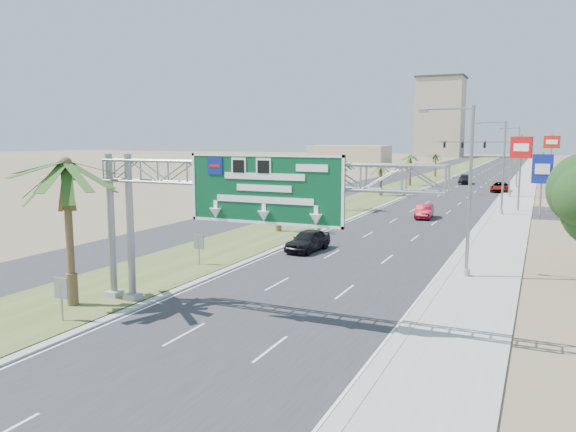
% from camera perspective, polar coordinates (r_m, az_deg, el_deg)
% --- Properties ---
extents(ground, '(600.00, 600.00, 0.00)m').
position_cam_1_polar(ground, '(18.19, -18.27, -19.10)').
color(ground, '#8C7A59').
rests_on(ground, ground).
extents(road, '(12.00, 300.00, 0.02)m').
position_cam_1_polar(road, '(122.55, 19.09, 3.63)').
color(road, '#28282B').
rests_on(road, ground).
extents(sidewalk_right, '(4.00, 300.00, 0.10)m').
position_cam_1_polar(sidewalk_right, '(122.07, 23.07, 3.44)').
color(sidewalk_right, '#9E9B93').
rests_on(sidewalk_right, ground).
extents(median_grass, '(7.00, 300.00, 0.12)m').
position_cam_1_polar(median_grass, '(123.87, 14.47, 3.87)').
color(median_grass, '#475D29').
rests_on(median_grass, ground).
extents(opposing_road, '(8.00, 300.00, 0.02)m').
position_cam_1_polar(opposing_road, '(125.26, 11.31, 3.99)').
color(opposing_road, '#28282B').
rests_on(opposing_road, ground).
extents(sign_gantry, '(16.75, 1.24, 7.50)m').
position_cam_1_polar(sign_gantry, '(25.03, -5.19, 3.07)').
color(sign_gantry, gray).
rests_on(sign_gantry, ground).
extents(palm_near, '(5.70, 5.70, 8.35)m').
position_cam_1_polar(palm_near, '(28.46, -21.66, 4.89)').
color(palm_near, brown).
rests_on(palm_near, ground).
extents(palm_row_b, '(3.99, 3.99, 5.95)m').
position_cam_1_polar(palm_row_b, '(48.54, -0.99, 4.04)').
color(palm_row_b, brown).
rests_on(palm_row_b, ground).
extents(palm_row_c, '(3.99, 3.99, 6.75)m').
position_cam_1_polar(palm_row_c, '(63.31, 5.25, 5.59)').
color(palm_row_c, brown).
rests_on(palm_row_c, ground).
extents(palm_row_d, '(3.99, 3.99, 5.45)m').
position_cam_1_polar(palm_row_d, '(80.57, 9.46, 5.11)').
color(palm_row_d, brown).
rests_on(palm_row_d, ground).
extents(palm_row_e, '(3.99, 3.99, 6.15)m').
position_cam_1_polar(palm_row_e, '(99.01, 12.33, 5.92)').
color(palm_row_e, brown).
rests_on(palm_row_e, ground).
extents(palm_row_f, '(3.99, 3.99, 5.75)m').
position_cam_1_polar(palm_row_f, '(123.57, 14.78, 6.01)').
color(palm_row_f, brown).
rests_on(palm_row_f, ground).
extents(streetlight_near, '(3.27, 0.44, 10.00)m').
position_cam_1_polar(streetlight_near, '(34.17, 17.62, 1.72)').
color(streetlight_near, gray).
rests_on(streetlight_near, ground).
extents(streetlight_mid, '(3.27, 0.44, 10.00)m').
position_cam_1_polar(streetlight_mid, '(63.98, 20.86, 4.27)').
color(streetlight_mid, gray).
rests_on(streetlight_mid, ground).
extents(streetlight_far, '(3.27, 0.44, 10.00)m').
position_cam_1_polar(streetlight_far, '(99.90, 22.19, 5.31)').
color(streetlight_far, gray).
rests_on(streetlight_far, ground).
extents(signal_mast, '(10.28, 0.71, 8.00)m').
position_cam_1_polar(signal_mast, '(84.02, 20.29, 5.14)').
color(signal_mast, gray).
rests_on(signal_mast, ground).
extents(median_signback_a, '(0.75, 0.08, 2.08)m').
position_cam_1_polar(median_signback_a, '(26.89, -22.05, -7.11)').
color(median_signback_a, gray).
rests_on(median_signback_a, ground).
extents(median_signback_b, '(0.75, 0.08, 2.08)m').
position_cam_1_polar(median_signback_b, '(36.34, -9.04, -2.83)').
color(median_signback_b, gray).
rests_on(median_signback_b, ground).
extents(tower_distant, '(20.00, 16.00, 35.00)m').
position_cam_1_polar(tower_distant, '(265.48, 15.20, 9.61)').
color(tower_distant, tan).
rests_on(tower_distant, ground).
extents(building_distant_left, '(24.00, 14.00, 6.00)m').
position_cam_1_polar(building_distant_left, '(180.81, 6.27, 6.19)').
color(building_distant_left, tan).
rests_on(building_distant_left, ground).
extents(car_left_lane, '(2.26, 4.74, 1.56)m').
position_cam_1_polar(car_left_lane, '(40.86, 2.03, -2.51)').
color(car_left_lane, black).
rests_on(car_left_lane, ground).
extents(car_mid_lane, '(1.86, 4.48, 1.44)m').
position_cam_1_polar(car_mid_lane, '(59.28, 13.67, 0.45)').
color(car_mid_lane, maroon).
rests_on(car_mid_lane, ground).
extents(car_right_lane, '(2.60, 5.43, 1.49)m').
position_cam_1_polar(car_right_lane, '(92.08, 20.73, 2.75)').
color(car_right_lane, gray).
rests_on(car_right_lane, ground).
extents(car_far, '(2.65, 5.71, 1.61)m').
position_cam_1_polar(car_far, '(106.39, 17.53, 3.55)').
color(car_far, black).
rests_on(car_far, ground).
extents(pole_sign_red_near, '(2.36, 1.11, 8.58)m').
position_cam_1_polar(pole_sign_red_near, '(67.71, 22.60, 6.06)').
color(pole_sign_red_near, gray).
rests_on(pole_sign_red_near, ground).
extents(pole_sign_blue, '(2.01, 0.41, 6.76)m').
position_cam_1_polar(pole_sign_blue, '(63.21, 24.42, 4.18)').
color(pole_sign_blue, gray).
rests_on(pole_sign_blue, ground).
extents(pole_sign_red_far, '(2.22, 0.72, 8.76)m').
position_cam_1_polar(pole_sign_red_far, '(89.79, 25.20, 6.35)').
color(pole_sign_red_far, gray).
rests_on(pole_sign_red_far, ground).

